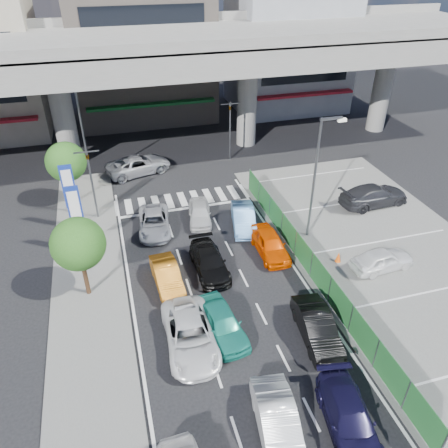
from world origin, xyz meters
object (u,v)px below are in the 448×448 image
object	(u,v)px
minivan_navy_back	(349,418)
sedan_white_mid_left	(190,335)
taxi_teal_mid	(222,323)
kei_truck_front_right	(243,218)
sedan_black_mid	(209,262)
parked_sedan_dgrey	(374,195)
parked_sedan_white	(382,260)
tree_near	(78,244)
street_lamp_left	(84,124)
signboard_near	(76,211)
traffic_light_left	(89,167)
tree_far	(66,162)
traffic_light_right	(230,116)
hatch_white_back_mid	(278,424)
taxi_orange_right	(270,244)
wagon_silver_front_left	(154,222)
traffic_cone	(338,257)
hatch_black_mid_right	(317,327)
taxi_orange_left	(167,276)
crossing_wagon_silver	(138,165)
street_lamp_right	(318,170)
sedan_white_front_mid	(200,213)
signboard_far	(69,189)

from	to	relation	value
minivan_navy_back	sedan_white_mid_left	world-z (taller)	sedan_white_mid_left
sedan_white_mid_left	taxi_teal_mid	bearing A→B (deg)	13.65
kei_truck_front_right	sedan_black_mid	bearing A→B (deg)	-118.77
sedan_white_mid_left	parked_sedan_dgrey	bearing A→B (deg)	32.98
kei_truck_front_right	taxi_teal_mid	bearing A→B (deg)	-102.15
parked_sedan_white	tree_near	bearing A→B (deg)	76.96
street_lamp_left	signboard_near	distance (m)	10.19
traffic_light_left	tree_far	xyz separation A→B (m)	(-1.60, 2.50, -0.55)
street_lamp_left	parked_sedan_white	world-z (taller)	street_lamp_left
traffic_light_right	hatch_white_back_mid	bearing A→B (deg)	-102.38
taxi_orange_right	wagon_silver_front_left	bearing A→B (deg)	145.49
tree_near	tree_far	bearing A→B (deg)	94.36
parked_sedan_dgrey	traffic_cone	bearing A→B (deg)	129.11
taxi_teal_mid	hatch_black_mid_right	xyz separation A→B (m)	(4.32, -1.53, 0.00)
tree_far	parked_sedan_white	bearing A→B (deg)	-36.56
hatch_black_mid_right	taxi_orange_left	bearing A→B (deg)	143.62
street_lamp_left	kei_truck_front_right	distance (m)	14.34
taxi_orange_left	parked_sedan_dgrey	xyz separation A→B (m)	(16.01, 4.73, 0.19)
wagon_silver_front_left	crossing_wagon_silver	world-z (taller)	crossing_wagon_silver
sedan_black_mid	parked_sedan_white	bearing A→B (deg)	-16.21
street_lamp_right	traffic_cone	size ratio (longest dim) A/B	12.04
hatch_black_mid_right	parked_sedan_dgrey	distance (m)	14.35
taxi_orange_left	crossing_wagon_silver	bearing A→B (deg)	86.25
sedan_white_mid_left	wagon_silver_front_left	bearing A→B (deg)	93.20
hatch_black_mid_right	kei_truck_front_right	bearing A→B (deg)	98.37
street_lamp_left	sedan_black_mid	xyz separation A→B (m)	(6.21, -13.76, -4.14)
street_lamp_right	hatch_white_back_mid	xyz separation A→B (m)	(-7.25, -12.42, -4.08)
signboard_near	hatch_white_back_mid	distance (m)	16.25
traffic_light_right	parked_sedan_white	xyz separation A→B (m)	(4.14, -17.43, -3.23)
sedan_white_front_mid	signboard_far	bearing A→B (deg)	-178.84
hatch_black_mid_right	wagon_silver_front_left	world-z (taller)	hatch_black_mid_right
sedan_black_mid	crossing_wagon_silver	xyz separation A→B (m)	(-2.50, 14.15, 0.12)
street_lamp_right	taxi_orange_left	world-z (taller)	street_lamp_right
signboard_near	signboard_far	world-z (taller)	same
tree_far	hatch_white_back_mid	bearing A→B (deg)	-69.75
hatch_white_back_mid	taxi_orange_right	xyz separation A→B (m)	(3.98, 11.29, 0.00)
crossing_wagon_silver	parked_sedan_dgrey	bearing A→B (deg)	-137.66
hatch_white_back_mid	wagon_silver_front_left	world-z (taller)	hatch_white_back_mid
traffic_light_left	signboard_near	xyz separation A→B (m)	(-1.00, -4.01, -0.87)
taxi_orange_right	parked_sedan_white	xyz separation A→B (m)	(5.74, -3.30, 0.02)
signboard_far	taxi_orange_left	distance (m)	9.18
sedan_black_mid	parked_sedan_dgrey	distance (m)	14.03
tree_near	kei_truck_front_right	size ratio (longest dim) A/B	1.17
hatch_black_mid_right	parked_sedan_white	bearing A→B (deg)	38.70
minivan_navy_back	crossing_wagon_silver	distance (m)	25.86
signboard_near	sedan_white_front_mid	xyz separation A→B (m)	(7.79, 1.73, -2.43)
taxi_teal_mid	kei_truck_front_right	world-z (taller)	taxi_teal_mid
wagon_silver_front_left	parked_sedan_white	distance (m)	14.52
sedan_black_mid	tree_near	bearing A→B (deg)	-178.90
taxi_orange_left	minivan_navy_back	bearing A→B (deg)	-66.16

